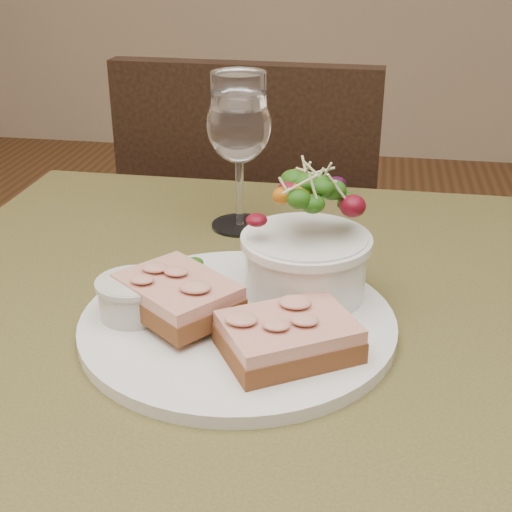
% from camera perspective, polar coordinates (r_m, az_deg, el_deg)
% --- Properties ---
extents(cafe_table, '(0.80, 0.80, 0.75)m').
position_cam_1_polar(cafe_table, '(0.72, 1.21, -12.72)').
color(cafe_table, '#413B1B').
rests_on(cafe_table, ground).
extents(chair_far, '(0.43, 0.43, 0.90)m').
position_cam_1_polar(chair_far, '(1.49, 0.57, -7.23)').
color(chair_far, black).
rests_on(chair_far, ground).
extents(dinner_plate, '(0.29, 0.29, 0.01)m').
position_cam_1_polar(dinner_plate, '(0.66, -1.46, -5.39)').
color(dinner_plate, white).
rests_on(dinner_plate, cafe_table).
extents(sandwich_front, '(0.13, 0.12, 0.03)m').
position_cam_1_polar(sandwich_front, '(0.60, 2.61, -6.47)').
color(sandwich_front, '#492713').
rests_on(sandwich_front, dinner_plate).
extents(sandwich_back, '(0.13, 0.13, 0.03)m').
position_cam_1_polar(sandwich_back, '(0.65, -6.29, -3.16)').
color(sandwich_back, '#492713').
rests_on(sandwich_back, dinner_plate).
extents(ramekin, '(0.06, 0.06, 0.04)m').
position_cam_1_polar(ramekin, '(0.66, -9.86, -3.17)').
color(ramekin, beige).
rests_on(ramekin, dinner_plate).
extents(salad_bowl, '(0.12, 0.12, 0.13)m').
position_cam_1_polar(salad_bowl, '(0.68, 4.06, 1.48)').
color(salad_bowl, white).
rests_on(salad_bowl, dinner_plate).
extents(garnish, '(0.05, 0.04, 0.02)m').
position_cam_1_polar(garnish, '(0.74, -6.02, -0.86)').
color(garnish, '#153D0B').
rests_on(garnish, dinner_plate).
extents(wine_glass, '(0.08, 0.08, 0.18)m').
position_cam_1_polar(wine_glass, '(0.84, -1.38, 10.11)').
color(wine_glass, white).
rests_on(wine_glass, cafe_table).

